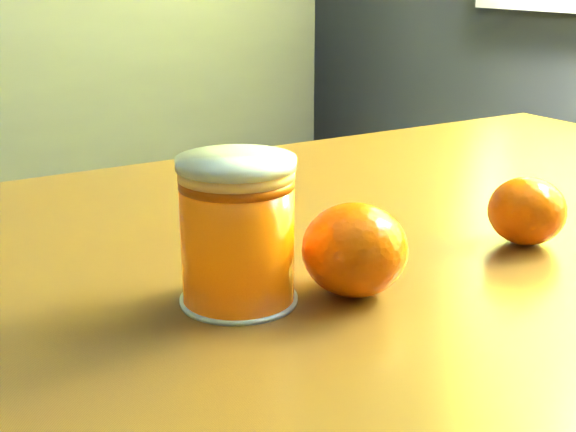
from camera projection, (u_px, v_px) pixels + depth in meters
table at (394, 375)px, 0.58m from camera, size 1.00×0.72×0.73m
juice_glass at (237, 232)px, 0.47m from camera, size 0.07×0.07×0.09m
orange_front at (355, 250)px, 0.48m from camera, size 0.08×0.08×0.06m
orange_back at (527, 211)px, 0.57m from camera, size 0.07×0.07×0.05m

